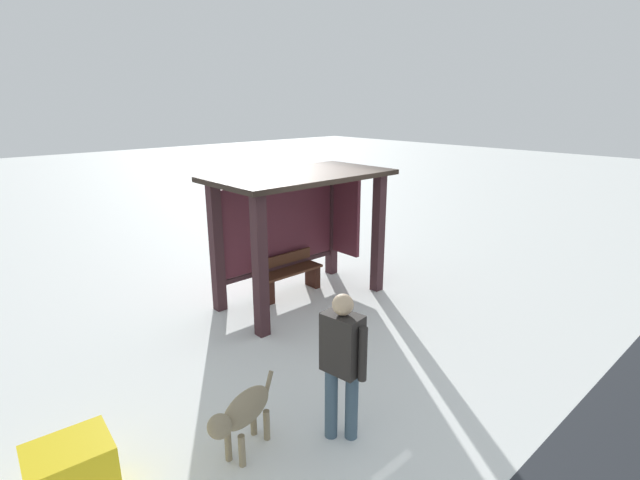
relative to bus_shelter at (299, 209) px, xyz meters
The scene contains 6 objects.
ground_plane 1.67m from the bus_shelter, 117.49° to the right, with size 60.00×60.00×0.00m, color white.
bus_shelter is the anchor object (origin of this frame).
bench_left_inside 1.30m from the bus_shelter, 120.79° to the left, with size 1.31×0.38×0.76m.
person_walking 4.02m from the bus_shelter, 123.49° to the right, with size 0.31×0.61×1.68m.
dog 4.34m from the bus_shelter, 137.88° to the right, with size 0.98×0.51×0.69m.
grit_bin 5.32m from the bus_shelter, 153.20° to the right, with size 0.70×0.56×0.63m, color yellow.
Camera 1 is at (-5.14, -6.11, 3.52)m, focal length 26.18 mm.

